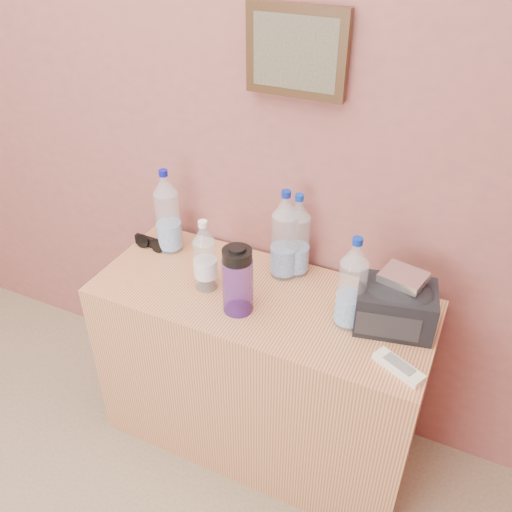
{
  "coord_description": "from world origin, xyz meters",
  "views": [
    {
      "loc": [
        0.96,
        0.51,
        1.79
      ],
      "look_at": [
        0.39,
        1.71,
        0.87
      ],
      "focal_mm": 38.0,
      "sensor_mm": 36.0,
      "label": 1
    }
  ],
  "objects_px": {
    "pet_large_b": "(285,239)",
    "ac_remote": "(399,367)",
    "dresser": "(261,371)",
    "pet_large_d": "(352,287)",
    "sunglasses": "(152,243)",
    "foil_packet": "(403,277)",
    "pet_small": "(205,259)",
    "pet_large_a": "(168,216)",
    "nalgene_bottle": "(238,280)",
    "pet_large_c": "(297,239)",
    "toiletry_bag": "(395,305)"
  },
  "relations": [
    {
      "from": "pet_large_a",
      "to": "pet_large_c",
      "type": "xyz_separation_m",
      "value": [
        0.46,
        0.06,
        -0.01
      ]
    },
    {
      "from": "pet_large_a",
      "to": "ac_remote",
      "type": "distance_m",
      "value": 0.93
    },
    {
      "from": "pet_large_c",
      "to": "nalgene_bottle",
      "type": "relative_size",
      "value": 1.28
    },
    {
      "from": "pet_large_c",
      "to": "pet_large_d",
      "type": "height_order",
      "value": "pet_large_d"
    },
    {
      "from": "pet_large_a",
      "to": "toiletry_bag",
      "type": "bearing_deg",
      "value": -4.63
    },
    {
      "from": "toiletry_bag",
      "to": "pet_large_d",
      "type": "bearing_deg",
      "value": -170.99
    },
    {
      "from": "pet_large_c",
      "to": "ac_remote",
      "type": "distance_m",
      "value": 0.54
    },
    {
      "from": "pet_large_d",
      "to": "ac_remote",
      "type": "height_order",
      "value": "pet_large_d"
    },
    {
      "from": "dresser",
      "to": "sunglasses",
      "type": "relative_size",
      "value": 7.7
    },
    {
      "from": "pet_large_c",
      "to": "pet_large_d",
      "type": "distance_m",
      "value": 0.3
    },
    {
      "from": "pet_large_b",
      "to": "pet_large_a",
      "type": "bearing_deg",
      "value": -175.73
    },
    {
      "from": "pet_small",
      "to": "toiletry_bag",
      "type": "xyz_separation_m",
      "value": [
        0.6,
        0.08,
        -0.03
      ]
    },
    {
      "from": "pet_small",
      "to": "pet_large_b",
      "type": "bearing_deg",
      "value": 40.96
    },
    {
      "from": "pet_large_b",
      "to": "nalgene_bottle",
      "type": "bearing_deg",
      "value": -103.5
    },
    {
      "from": "dresser",
      "to": "nalgene_bottle",
      "type": "relative_size",
      "value": 4.79
    },
    {
      "from": "pet_large_b",
      "to": "ac_remote",
      "type": "height_order",
      "value": "pet_large_b"
    },
    {
      "from": "dresser",
      "to": "sunglasses",
      "type": "height_order",
      "value": "sunglasses"
    },
    {
      "from": "pet_large_d",
      "to": "ac_remote",
      "type": "distance_m",
      "value": 0.26
    },
    {
      "from": "toiletry_bag",
      "to": "dresser",
      "type": "bearing_deg",
      "value": 173.64
    },
    {
      "from": "pet_large_c",
      "to": "nalgene_bottle",
      "type": "xyz_separation_m",
      "value": [
        -0.09,
        -0.26,
        -0.02
      ]
    },
    {
      "from": "pet_large_a",
      "to": "pet_large_d",
      "type": "relative_size",
      "value": 1.03
    },
    {
      "from": "pet_large_a",
      "to": "pet_small",
      "type": "distance_m",
      "value": 0.27
    },
    {
      "from": "toiletry_bag",
      "to": "pet_large_b",
      "type": "bearing_deg",
      "value": 153.89
    },
    {
      "from": "pet_large_b",
      "to": "sunglasses",
      "type": "bearing_deg",
      "value": -173.86
    },
    {
      "from": "nalgene_bottle",
      "to": "pet_small",
      "type": "bearing_deg",
      "value": 158.63
    },
    {
      "from": "pet_large_d",
      "to": "toiletry_bag",
      "type": "relative_size",
      "value": 1.34
    },
    {
      "from": "pet_large_c",
      "to": "sunglasses",
      "type": "relative_size",
      "value": 2.06
    },
    {
      "from": "pet_large_b",
      "to": "pet_large_d",
      "type": "distance_m",
      "value": 0.31
    },
    {
      "from": "pet_small",
      "to": "sunglasses",
      "type": "distance_m",
      "value": 0.33
    },
    {
      "from": "dresser",
      "to": "pet_large_c",
      "type": "xyz_separation_m",
      "value": [
        0.05,
        0.17,
        0.48
      ]
    },
    {
      "from": "pet_large_c",
      "to": "nalgene_bottle",
      "type": "bearing_deg",
      "value": -108.59
    },
    {
      "from": "pet_small",
      "to": "pet_large_a",
      "type": "bearing_deg",
      "value": 148.24
    },
    {
      "from": "dresser",
      "to": "ac_remote",
      "type": "distance_m",
      "value": 0.61
    },
    {
      "from": "foil_packet",
      "to": "pet_small",
      "type": "bearing_deg",
      "value": -171.05
    },
    {
      "from": "ac_remote",
      "to": "dresser",
      "type": "bearing_deg",
      "value": -170.01
    },
    {
      "from": "sunglasses",
      "to": "toiletry_bag",
      "type": "distance_m",
      "value": 0.89
    },
    {
      "from": "pet_large_b",
      "to": "nalgene_bottle",
      "type": "relative_size",
      "value": 1.37
    },
    {
      "from": "pet_large_c",
      "to": "pet_small",
      "type": "height_order",
      "value": "pet_large_c"
    },
    {
      "from": "toiletry_bag",
      "to": "pet_small",
      "type": "bearing_deg",
      "value": 175.06
    },
    {
      "from": "dresser",
      "to": "pet_large_b",
      "type": "distance_m",
      "value": 0.51
    },
    {
      "from": "pet_small",
      "to": "ac_remote",
      "type": "relative_size",
      "value": 1.7
    },
    {
      "from": "pet_large_a",
      "to": "ac_remote",
      "type": "bearing_deg",
      "value": -15.28
    },
    {
      "from": "pet_large_b",
      "to": "ac_remote",
      "type": "bearing_deg",
      "value": -31.0
    },
    {
      "from": "pet_large_d",
      "to": "dresser",
      "type": "bearing_deg",
      "value": 178.79
    },
    {
      "from": "dresser",
      "to": "pet_large_b",
      "type": "bearing_deg",
      "value": 82.63
    },
    {
      "from": "pet_large_b",
      "to": "pet_small",
      "type": "xyz_separation_m",
      "value": [
        -0.2,
        -0.17,
        -0.03
      ]
    },
    {
      "from": "dresser",
      "to": "ac_remote",
      "type": "bearing_deg",
      "value": -15.71
    },
    {
      "from": "pet_large_b",
      "to": "pet_large_d",
      "type": "height_order",
      "value": "pet_large_b"
    },
    {
      "from": "pet_small",
      "to": "foil_packet",
      "type": "distance_m",
      "value": 0.61
    },
    {
      "from": "sunglasses",
      "to": "pet_large_c",
      "type": "bearing_deg",
      "value": 10.73
    }
  ]
}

